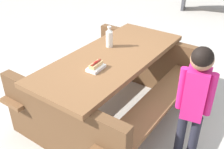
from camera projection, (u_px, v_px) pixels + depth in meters
The scene contains 5 objects.
ground_plane at pixel (112, 113), 3.05m from camera, with size 30.00×30.00×0.00m, color #B7B2A8.
picnic_table at pixel (112, 81), 2.82m from camera, with size 2.13×1.86×0.75m.
soda_bottle at pixel (109, 37), 2.80m from camera, with size 0.07×0.07×0.23m.
hotdog_tray at pixel (96, 66), 2.40m from camera, with size 0.21×0.17×0.08m.
child_in_coat at pixel (195, 94), 2.09m from camera, with size 0.23×0.26×1.16m.
Camera 1 is at (1.47, 1.88, 1.94)m, focal length 42.16 mm.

